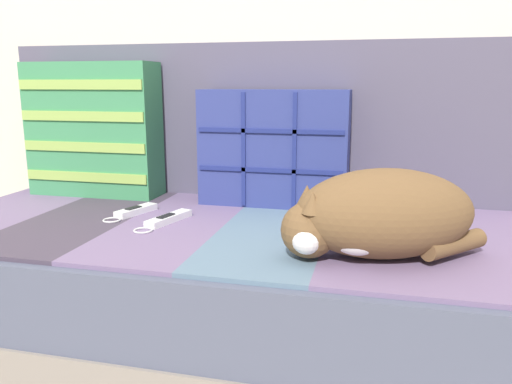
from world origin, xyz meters
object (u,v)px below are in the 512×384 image
Objects in this scene: couch at (230,280)px; sleeping_cat at (376,216)px; throw_pillow_striped at (94,130)px; game_remote_far at (167,219)px; game_remote_near at (134,211)px; throw_pillow_quilted at (274,148)px.

sleeping_cat reaches higher than couch.
throw_pillow_striped reaches higher than game_remote_far.
throw_pillow_striped reaches higher than game_remote_near.
game_remote_far reaches higher than couch.
throw_pillow_striped reaches higher than couch.
couch is at bearing 0.54° from game_remote_near.
sleeping_cat reaches higher than game_remote_far.
throw_pillow_quilted is 1.03× the size of sleeping_cat.
couch is at bearing 151.87° from sleeping_cat.
couch is 0.51m from sleeping_cat.
couch is at bearing -109.70° from throw_pillow_quilted.
throw_pillow_striped is 1.00× the size of sleeping_cat.
game_remote_near is at bearing -179.46° from couch.
sleeping_cat is (0.91, -0.42, -0.12)m from throw_pillow_striped.
couch is 0.34m from game_remote_near.
game_remote_far is at bearing 164.91° from sleeping_cat.
sleeping_cat is (0.38, -0.21, 0.26)m from couch.
throw_pillow_quilted is 0.45m from game_remote_near.
throw_pillow_striped is at bearing 155.23° from sleeping_cat.
throw_pillow_striped is 0.39m from game_remote_near.
couch is 3.98× the size of throw_pillow_striped.
sleeping_cat is 2.06× the size of game_remote_far.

